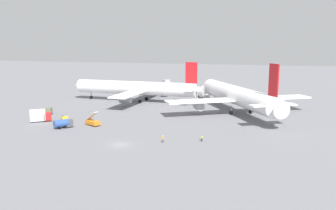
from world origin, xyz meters
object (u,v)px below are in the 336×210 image
(gse_gpu_cart_small, at_px, (65,119))
(gse_fuel_bowser_stubby, at_px, (63,123))
(airliner_being_pushed, at_px, (237,96))
(ground_crew_ramp_agent_by_cones, at_px, (202,138))
(airliner_at_gate_left, at_px, (136,88))
(gse_container_dolly_flat, at_px, (48,111))
(ground_crew_marshaller_foreground, at_px, (163,139))
(jet_bridge, at_px, (167,85))
(pushback_tug, at_px, (204,95))
(gse_stair_truck_yellow, at_px, (93,122))
(gse_catering_truck_tall, at_px, (40,116))

(gse_gpu_cart_small, xyz_separation_m, gse_fuel_bowser_stubby, (4.26, -7.36, 0.54))
(airliner_being_pushed, relative_size, ground_crew_ramp_agent_by_cones, 30.68)
(airliner_at_gate_left, xyz_separation_m, gse_container_dolly_flat, (-18.03, -31.02, -4.05))
(airliner_being_pushed, bearing_deg, airliner_at_gate_left, 164.39)
(airliner_being_pushed, bearing_deg, ground_crew_marshaller_foreground, -108.22)
(gse_fuel_bowser_stubby, distance_m, jet_bridge, 67.80)
(airliner_at_gate_left, height_order, ground_crew_marshaller_foreground, airliner_at_gate_left)
(gse_fuel_bowser_stubby, xyz_separation_m, ground_crew_ramp_agent_by_cones, (38.03, -2.27, -0.54))
(pushback_tug, xyz_separation_m, gse_container_dolly_flat, (-41.81, -46.57, -0.01))
(gse_stair_truck_yellow, relative_size, gse_gpu_cart_small, 1.87)
(airliner_at_gate_left, relative_size, airliner_being_pushed, 1.14)
(airliner_being_pushed, height_order, jet_bridge, airliner_being_pushed)
(ground_crew_marshaller_foreground, bearing_deg, pushback_tug, 92.24)
(gse_container_dolly_flat, height_order, ground_crew_ramp_agent_by_cones, gse_container_dolly_flat)
(pushback_tug, relative_size, gse_fuel_bowser_stubby, 1.72)
(gse_catering_truck_tall, relative_size, gse_stair_truck_yellow, 1.24)
(gse_gpu_cart_small, relative_size, ground_crew_marshaller_foreground, 1.54)
(gse_fuel_bowser_stubby, bearing_deg, gse_stair_truck_yellow, 39.65)
(gse_catering_truck_tall, bearing_deg, gse_gpu_cart_small, 18.93)
(airliner_at_gate_left, relative_size, ground_crew_marshaller_foreground, 31.74)
(airliner_being_pushed, distance_m, gse_fuel_bowser_stubby, 55.12)
(airliner_at_gate_left, distance_m, pushback_tug, 28.69)
(pushback_tug, distance_m, gse_catering_truck_tall, 67.61)
(airliner_at_gate_left, bearing_deg, ground_crew_marshaller_foreground, -62.75)
(airliner_being_pushed, height_order, gse_container_dolly_flat, airliner_being_pushed)
(airliner_at_gate_left, relative_size, gse_container_dolly_flat, 14.20)
(gse_stair_truck_yellow, bearing_deg, gse_fuel_bowser_stubby, -140.35)
(airliner_at_gate_left, distance_m, jet_bridge, 22.48)
(pushback_tug, relative_size, gse_gpu_cart_small, 3.34)
(gse_fuel_bowser_stubby, bearing_deg, jet_bridge, 82.07)
(pushback_tug, bearing_deg, gse_container_dolly_flat, -131.92)
(gse_stair_truck_yellow, relative_size, gse_container_dolly_flat, 1.29)
(airliner_being_pushed, xyz_separation_m, gse_stair_truck_yellow, (-36.83, -29.41, -4.50))
(airliner_at_gate_left, xyz_separation_m, pushback_tug, (23.78, 15.55, -4.04))
(ground_crew_ramp_agent_by_cones, distance_m, jet_bridge, 75.13)
(gse_container_dolly_flat, height_order, jet_bridge, jet_bridge)
(gse_stair_truck_yellow, height_order, ground_crew_ramp_agent_by_cones, gse_stair_truck_yellow)
(gse_catering_truck_tall, distance_m, ground_crew_ramp_agent_by_cones, 49.51)
(airliner_at_gate_left, height_order, airliner_being_pushed, airliner_being_pushed)
(gse_fuel_bowser_stubby, xyz_separation_m, ground_crew_marshaller_foreground, (29.64, -5.76, -0.44))
(gse_container_dolly_flat, bearing_deg, ground_crew_marshaller_foreground, -24.47)
(gse_stair_truck_yellow, distance_m, gse_fuel_bowser_stubby, 7.84)
(gse_gpu_cart_small, bearing_deg, ground_crew_marshaller_foreground, -21.16)
(jet_bridge, bearing_deg, gse_catering_truck_tall, -108.10)
(gse_stair_truck_yellow, xyz_separation_m, ground_crew_marshaller_foreground, (23.61, -10.76, -0.14))
(airliner_at_gate_left, height_order, gse_stair_truck_yellow, airliner_at_gate_left)
(airliner_at_gate_left, relative_size, jet_bridge, 3.08)
(airliner_at_gate_left, relative_size, gse_gpu_cart_small, 20.63)
(gse_stair_truck_yellow, distance_m, gse_gpu_cart_small, 10.56)
(airliner_at_gate_left, xyz_separation_m, gse_stair_truck_yellow, (2.77, -40.47, -4.20))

